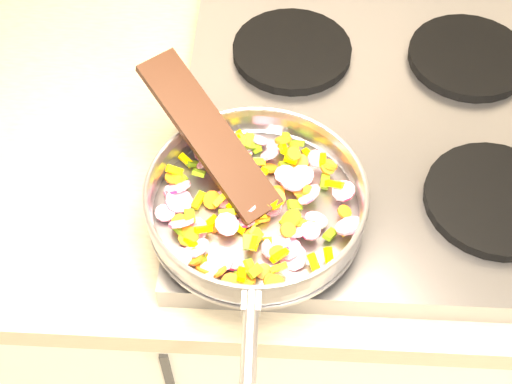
{
  "coord_description": "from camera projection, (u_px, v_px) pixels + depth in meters",
  "views": [
    {
      "loc": [
        -0.85,
        0.94,
        1.72
      ],
      "look_at": [
        -0.88,
        1.48,
        1.0
      ],
      "focal_mm": 50.0,
      "sensor_mm": 36.0,
      "label": 1
    }
  ],
  "objects": [
    {
      "name": "vegetable_heap",
      "position": [
        254.0,
        206.0,
        0.92
      ],
      "size": [
        0.28,
        0.26,
        0.05
      ],
      "color": "#FFDD00",
      "rests_on": "saute_pan"
    },
    {
      "name": "grate_fr",
      "position": [
        495.0,
        199.0,
        0.96
      ],
      "size": [
        0.19,
        0.19,
        0.02
      ],
      "primitive_type": "cylinder",
      "color": "black",
      "rests_on": "cooktop"
    },
    {
      "name": "wooden_spatula",
      "position": [
        208.0,
        135.0,
        0.93
      ],
      "size": [
        0.2,
        0.22,
        0.1
      ],
      "primitive_type": "cube",
      "rotation": [
        0.0,
        -0.36,
        2.28
      ],
      "color": "black",
      "rests_on": "saute_pan"
    },
    {
      "name": "grate_fl",
      "position": [
        287.0,
        191.0,
        0.97
      ],
      "size": [
        0.19,
        0.19,
        0.02
      ],
      "primitive_type": "cylinder",
      "color": "black",
      "rests_on": "cooktop"
    },
    {
      "name": "grate_br",
      "position": [
        469.0,
        57.0,
        1.13
      ],
      "size": [
        0.19,
        0.19,
        0.02
      ],
      "primitive_type": "cylinder",
      "color": "black",
      "rests_on": "cooktop"
    },
    {
      "name": "grate_bl",
      "position": [
        292.0,
        51.0,
        1.14
      ],
      "size": [
        0.19,
        0.19,
        0.02
      ],
      "primitive_type": "cylinder",
      "color": "black",
      "rests_on": "cooktop"
    },
    {
      "name": "saute_pan",
      "position": [
        256.0,
        202.0,
        0.91
      ],
      "size": [
        0.32,
        0.49,
        0.06
      ],
      "rotation": [
        0.0,
        0.0,
        0.02
      ],
      "color": "#9E9EA5",
      "rests_on": "grate_fl"
    },
    {
      "name": "cooktop",
      "position": [
        382.0,
        131.0,
        1.07
      ],
      "size": [
        0.6,
        0.6,
        0.04
      ],
      "primitive_type": "cube",
      "color": "#939399",
      "rests_on": "counter_top"
    }
  ]
}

